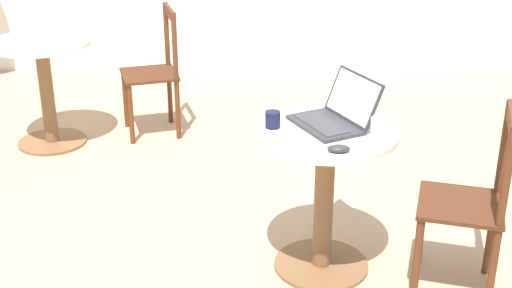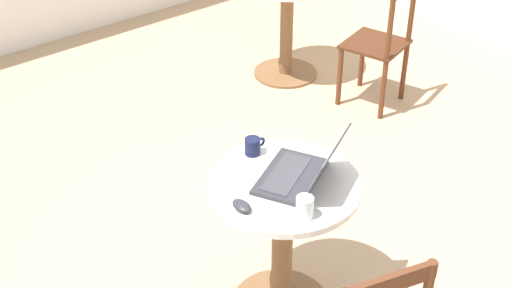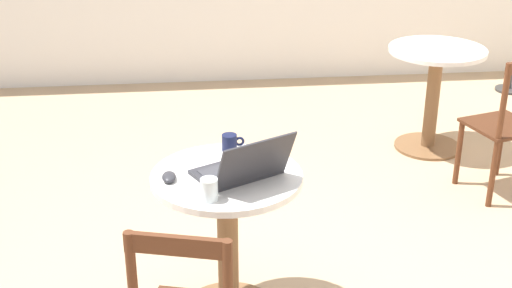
{
  "view_description": "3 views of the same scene",
  "coord_description": "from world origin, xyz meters",
  "px_view_note": "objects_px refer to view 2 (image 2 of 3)",
  "views": [
    {
      "loc": [
        -3.13,
        0.08,
        2.01
      ],
      "look_at": [
        0.02,
        0.1,
        0.64
      ],
      "focal_mm": 50.0,
      "sensor_mm": 36.0,
      "label": 1
    },
    {
      "loc": [
        -1.68,
        -2.04,
        2.56
      ],
      "look_at": [
        0.05,
        0.1,
        0.72
      ],
      "focal_mm": 50.0,
      "sensor_mm": 36.0,
      "label": 2
    },
    {
      "loc": [
        -0.23,
        -3.0,
        2.13
      ],
      "look_at": [
        0.1,
        0.16,
        0.71
      ],
      "focal_mm": 50.0,
      "sensor_mm": 36.0,
      "label": 3
    }
  ],
  "objects_px": {
    "cafe_table_mid": "(287,12)",
    "mouse": "(242,206)",
    "mug": "(253,146)",
    "laptop": "(302,172)",
    "drinking_glass": "(305,207)",
    "cafe_table_near": "(283,227)",
    "chair_mid_front": "(381,45)"
  },
  "relations": [
    {
      "from": "laptop",
      "to": "drinking_glass",
      "type": "bearing_deg",
      "value": -129.01
    },
    {
      "from": "mug",
      "to": "chair_mid_front",
      "type": "bearing_deg",
      "value": 24.81
    },
    {
      "from": "mug",
      "to": "mouse",
      "type": "bearing_deg",
      "value": -135.16
    },
    {
      "from": "chair_mid_front",
      "to": "mug",
      "type": "xyz_separation_m",
      "value": [
        -1.75,
        -0.81,
        0.34
      ]
    },
    {
      "from": "cafe_table_near",
      "to": "mouse",
      "type": "bearing_deg",
      "value": -173.24
    },
    {
      "from": "cafe_table_mid",
      "to": "mug",
      "type": "distance_m",
      "value": 2.19
    },
    {
      "from": "cafe_table_mid",
      "to": "chair_mid_front",
      "type": "relative_size",
      "value": 0.82
    },
    {
      "from": "cafe_table_mid",
      "to": "chair_mid_front",
      "type": "height_order",
      "value": "chair_mid_front"
    },
    {
      "from": "cafe_table_near",
      "to": "cafe_table_mid",
      "type": "distance_m",
      "value": 2.38
    },
    {
      "from": "chair_mid_front",
      "to": "laptop",
      "type": "height_order",
      "value": "laptop"
    },
    {
      "from": "chair_mid_front",
      "to": "mug",
      "type": "distance_m",
      "value": 1.96
    },
    {
      "from": "cafe_table_near",
      "to": "chair_mid_front",
      "type": "relative_size",
      "value": 0.82
    },
    {
      "from": "cafe_table_mid",
      "to": "cafe_table_near",
      "type": "bearing_deg",
      "value": -131.33
    },
    {
      "from": "mouse",
      "to": "drinking_glass",
      "type": "bearing_deg",
      "value": -49.68
    },
    {
      "from": "chair_mid_front",
      "to": "laptop",
      "type": "xyz_separation_m",
      "value": [
        -1.72,
        -1.1,
        0.34
      ]
    },
    {
      "from": "cafe_table_near",
      "to": "laptop",
      "type": "xyz_separation_m",
      "value": [
        0.07,
        -0.04,
        0.29
      ]
    },
    {
      "from": "mouse",
      "to": "drinking_glass",
      "type": "height_order",
      "value": "drinking_glass"
    },
    {
      "from": "cafe_table_near",
      "to": "cafe_table_mid",
      "type": "bearing_deg",
      "value": 48.67
    },
    {
      "from": "chair_mid_front",
      "to": "mug",
      "type": "relative_size",
      "value": 8.63
    },
    {
      "from": "chair_mid_front",
      "to": "drinking_glass",
      "type": "relative_size",
      "value": 9.72
    },
    {
      "from": "cafe_table_mid",
      "to": "mouse",
      "type": "bearing_deg",
      "value": -135.07
    },
    {
      "from": "chair_mid_front",
      "to": "mug",
      "type": "height_order",
      "value": "chair_mid_front"
    },
    {
      "from": "mouse",
      "to": "mug",
      "type": "relative_size",
      "value": 0.94
    },
    {
      "from": "chair_mid_front",
      "to": "cafe_table_near",
      "type": "bearing_deg",
      "value": -149.26
    },
    {
      "from": "drinking_glass",
      "to": "laptop",
      "type": "bearing_deg",
      "value": 50.99
    },
    {
      "from": "mug",
      "to": "laptop",
      "type": "bearing_deg",
      "value": -83.78
    },
    {
      "from": "cafe_table_near",
      "to": "mug",
      "type": "height_order",
      "value": "mug"
    },
    {
      "from": "cafe_table_mid",
      "to": "laptop",
      "type": "distance_m",
      "value": 2.38
    },
    {
      "from": "mouse",
      "to": "chair_mid_front",
      "type": "bearing_deg",
      "value": 28.21
    },
    {
      "from": "mug",
      "to": "cafe_table_near",
      "type": "bearing_deg",
      "value": -97.59
    },
    {
      "from": "cafe_table_near",
      "to": "mouse",
      "type": "distance_m",
      "value": 0.36
    },
    {
      "from": "cafe_table_mid",
      "to": "mouse",
      "type": "xyz_separation_m",
      "value": [
        -1.82,
        -1.81,
        0.26
      ]
    }
  ]
}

